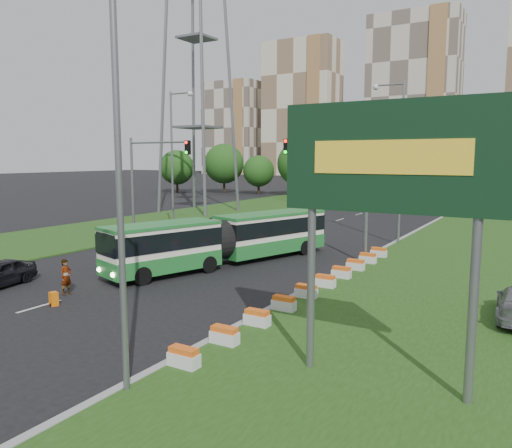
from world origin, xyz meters
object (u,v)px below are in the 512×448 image
Objects in this scene: billboard at (390,170)px; traffic_mast_median at (342,176)px; pedestrian at (66,277)px; transmission_pylon at (196,20)px; shopping_trolley at (54,299)px; traffic_mast_left at (148,173)px; car_left_far at (218,226)px; articulated_bus at (223,239)px.

billboard and traffic_mast_median have the same top height.
traffic_mast_median is at bearing -35.79° from pedestrian.
transmission_pylon is 43.64m from shopping_trolley.
traffic_mast_left is 1.78× the size of car_left_far.
pedestrian is at bearing -87.34° from articulated_bus.
transmission_pylon is at bearing 144.00° from traffic_mast_median.
car_left_far is at bearing -47.94° from transmission_pylon.
billboard is 15.91m from shopping_trolley.
car_left_far is (2.39, 5.69, -4.61)m from traffic_mast_left.
traffic_mast_left is at bearing -176.23° from traffic_mast_median.
traffic_mast_left is 15.41m from pedestrian.
traffic_mast_median is at bearing -36.00° from transmission_pylon.
car_left_far is (-6.96, 9.25, -0.82)m from articulated_bus.
billboard reaches higher than car_left_far.
articulated_bus is (18.97, -22.56, -20.44)m from transmission_pylon.
pedestrian is at bearing 173.08° from billboard.
billboard is 1.00× the size of traffic_mast_median.
car_left_far is (12.01, -13.31, -21.26)m from transmission_pylon.
traffic_mast_left reaches higher than articulated_bus.
billboard is 27.16m from traffic_mast_left.
traffic_mast_left is 0.52× the size of articulated_bus.
pedestrian is at bearing 140.25° from shopping_trolley.
traffic_mast_left is 12.97× the size of shopping_trolley.
traffic_mast_left is at bearing -106.35° from car_left_far.
traffic_mast_median is (-7.47, 16.00, -0.81)m from billboard.
traffic_mast_median is at bearing 115.03° from billboard.
traffic_mast_median is 1.00× the size of traffic_mast_left.
shopping_trolley is (-1.51, -11.04, -1.25)m from articulated_bus.
transmission_pylon is at bearing 133.15° from shopping_trolley.
transmission_pylon reaches higher than car_left_far.
articulated_bus reaches higher than shopping_trolley.
articulated_bus is 11.21m from shopping_trolley.
car_left_far is 21.01m from shopping_trolley.
transmission_pylon is 27.81m from car_left_far.
transmission_pylon reaches higher than articulated_bus.
billboard is 1.78× the size of car_left_far.
pedestrian reaches higher than shopping_trolley.
transmission_pylon is at bearing 22.02° from pedestrian.
shopping_trolley is at bearing -115.14° from traffic_mast_median.
traffic_mast_left is at bearing -63.14° from transmission_pylon.
transmission_pylon is 71.31× the size of shopping_trolley.
traffic_mast_median is 1.78× the size of car_left_far.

